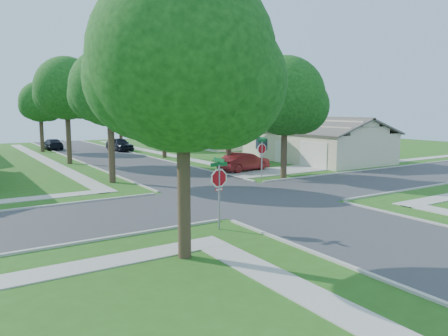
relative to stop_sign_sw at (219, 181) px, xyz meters
name	(u,v)px	position (x,y,z in m)	size (l,w,h in m)	color
ground	(246,198)	(4.70, 4.70, -2.03)	(100.00, 100.00, 0.00)	#295316
road_ns	(246,197)	(4.70, 4.70, -2.03)	(7.00, 100.00, 0.02)	#333335
sidewalk_ne	(157,152)	(10.80, 30.70, -2.01)	(1.20, 40.00, 0.04)	#9E9B91
sidewalk_nw	(43,159)	(-1.40, 30.70, -2.01)	(1.20, 40.00, 0.04)	#9E9B91
driveway	(275,171)	(12.60, 11.80, -2.01)	(8.80, 3.60, 0.05)	#9E9B91
stop_sign_sw	(219,181)	(0.00, 0.00, 0.00)	(1.05, 0.80, 2.98)	gray
stop_sign_ne	(262,151)	(9.40, 9.40, 0.00)	(1.05, 0.80, 2.98)	gray
tree_e_near	(229,100)	(9.45, 13.71, 3.61)	(4.97, 4.80, 8.28)	#38281C
tree_e_mid	(164,96)	(9.46, 25.71, 4.22)	(5.59, 5.40, 9.21)	#38281C
tree_e_far	(120,100)	(9.45, 38.71, 3.95)	(5.17, 5.00, 8.72)	#38281C
tree_w_near	(110,91)	(0.06, 13.71, 4.08)	(5.38, 5.20, 8.97)	#38281C
tree_w_mid	(67,91)	(0.06, 25.71, 4.46)	(5.80, 5.60, 9.56)	#38281C
tree_w_far	(40,104)	(0.05, 38.71, 3.48)	(4.76, 4.60, 8.04)	#38281C
tree_sw_corner	(184,68)	(-2.74, -2.29, 4.23)	(6.21, 6.00, 9.55)	#38281C
tree_ne_corner	(285,100)	(11.06, 8.91, 3.56)	(5.80, 5.60, 8.66)	#38281C
house_ne_near	(315,145)	(20.69, 15.70, -0.51)	(8.42, 13.60, 4.23)	beige
house_ne_far	(217,135)	(20.69, 33.70, -0.51)	(8.42, 13.60, 4.23)	beige
car_driveway	(244,162)	(10.70, 13.40, -1.28)	(1.58, 4.53, 1.49)	#601314
car_curb_east	(120,144)	(7.90, 34.93, -1.25)	(1.85, 4.60, 1.57)	black
car_curb_west	(52,144)	(1.50, 40.93, -1.37)	(1.86, 4.56, 1.32)	black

